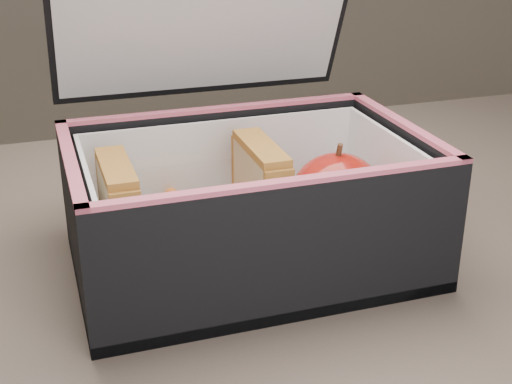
# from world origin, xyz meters

# --- Properties ---
(kitchen_table) EXTENTS (1.20, 0.80, 0.75)m
(kitchen_table) POSITION_xyz_m (0.00, 0.00, 0.66)
(kitchen_table) COLOR brown
(kitchen_table) RESTS_ON ground
(lunch_bag) EXTENTS (0.30, 0.28, 0.29)m
(lunch_bag) POSITION_xyz_m (-0.01, -0.00, 0.82)
(lunch_bag) COLOR black
(lunch_bag) RESTS_ON kitchen_table
(plastic_tub) EXTENTS (0.16, 0.12, 0.07)m
(plastic_tub) POSITION_xyz_m (-0.06, -0.01, 0.80)
(plastic_tub) COLOR white
(plastic_tub) RESTS_ON lunch_bag
(sandwich_left) EXTENTS (0.02, 0.08, 0.09)m
(sandwich_left) POSITION_xyz_m (-0.12, -0.01, 0.81)
(sandwich_left) COLOR tan
(sandwich_left) RESTS_ON plastic_tub
(sandwich_right) EXTENTS (0.02, 0.09, 0.10)m
(sandwich_right) POSITION_xyz_m (-0.00, -0.01, 0.82)
(sandwich_right) COLOR tan
(sandwich_right) RESTS_ON plastic_tub
(carrot_sticks) EXTENTS (0.04, 0.12, 0.03)m
(carrot_sticks) POSITION_xyz_m (-0.07, 0.01, 0.78)
(carrot_sticks) COLOR #F25514
(carrot_sticks) RESTS_ON plastic_tub
(paper_napkin) EXTENTS (0.09, 0.09, 0.01)m
(paper_napkin) POSITION_xyz_m (0.07, -0.01, 0.77)
(paper_napkin) COLOR white
(paper_napkin) RESTS_ON lunch_bag
(red_apple) EXTENTS (0.09, 0.09, 0.09)m
(red_apple) POSITION_xyz_m (0.07, -0.01, 0.81)
(red_apple) COLOR maroon
(red_apple) RESTS_ON paper_napkin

